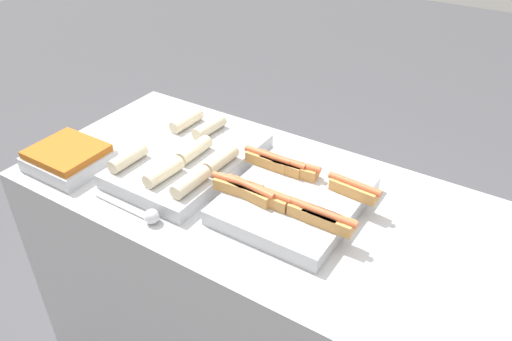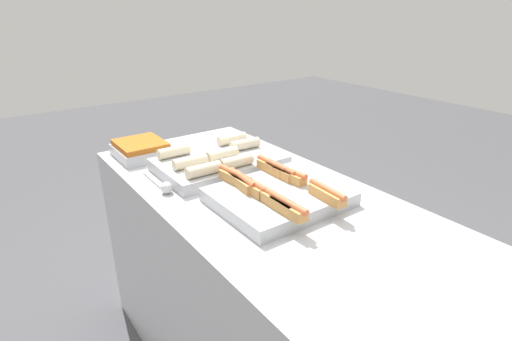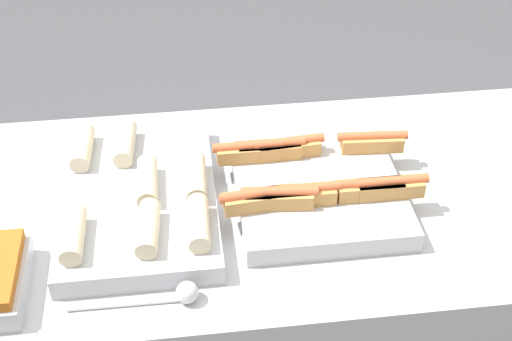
{
  "view_description": "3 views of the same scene",
  "coord_description": "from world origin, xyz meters",
  "px_view_note": "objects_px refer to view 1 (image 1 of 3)",
  "views": [
    {
      "loc": [
        0.58,
        -1.08,
        1.88
      ],
      "look_at": [
        -0.1,
        0.0,
        1.02
      ],
      "focal_mm": 35.0,
      "sensor_mm": 36.0,
      "label": 1
    },
    {
      "loc": [
        1.03,
        -0.82,
        1.6
      ],
      "look_at": [
        -0.1,
        0.0,
        1.02
      ],
      "focal_mm": 28.0,
      "sensor_mm": 36.0,
      "label": 2
    },
    {
      "loc": [
        -0.26,
        -1.25,
        2.02
      ],
      "look_at": [
        -0.1,
        0.0,
        1.02
      ],
      "focal_mm": 50.0,
      "sensor_mm": 36.0,
      "label": 3
    }
  ],
  "objects_px": {
    "tray_side_front": "(68,158)",
    "serving_spoon_near": "(146,215)",
    "tray_wraps": "(189,159)",
    "tray_hotdogs": "(293,196)"
  },
  "relations": [
    {
      "from": "tray_side_front",
      "to": "serving_spoon_near",
      "type": "relative_size",
      "value": 0.95
    },
    {
      "from": "tray_side_front",
      "to": "tray_wraps",
      "type": "bearing_deg",
      "value": 32.4
    },
    {
      "from": "tray_wraps",
      "to": "serving_spoon_near",
      "type": "distance_m",
      "value": 0.3
    },
    {
      "from": "tray_hotdogs",
      "to": "serving_spoon_near",
      "type": "distance_m",
      "value": 0.44
    },
    {
      "from": "tray_hotdogs",
      "to": "tray_wraps",
      "type": "distance_m",
      "value": 0.4
    },
    {
      "from": "tray_hotdogs",
      "to": "tray_side_front",
      "type": "relative_size",
      "value": 1.9
    },
    {
      "from": "tray_wraps",
      "to": "tray_side_front",
      "type": "xyz_separation_m",
      "value": [
        -0.35,
        -0.22,
        0.0
      ]
    },
    {
      "from": "tray_side_front",
      "to": "serving_spoon_near",
      "type": "xyz_separation_m",
      "value": [
        0.42,
        -0.07,
        -0.02
      ]
    },
    {
      "from": "tray_wraps",
      "to": "serving_spoon_near",
      "type": "bearing_deg",
      "value": -76.2
    },
    {
      "from": "tray_hotdogs",
      "to": "tray_wraps",
      "type": "relative_size",
      "value": 0.89
    }
  ]
}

